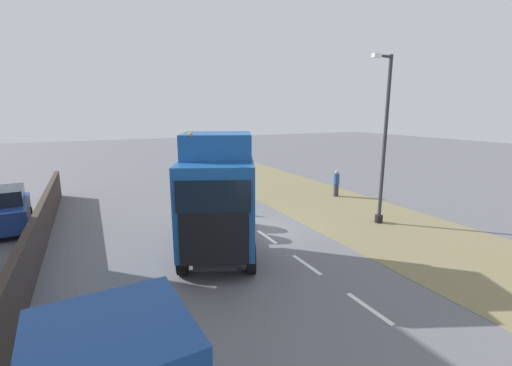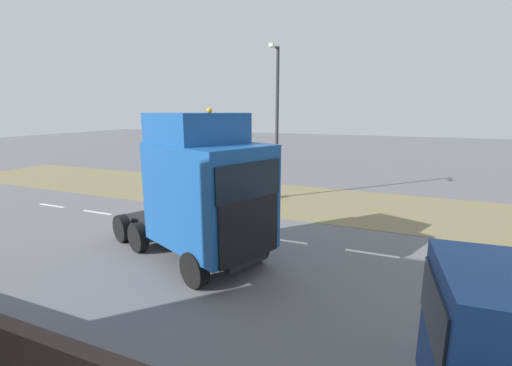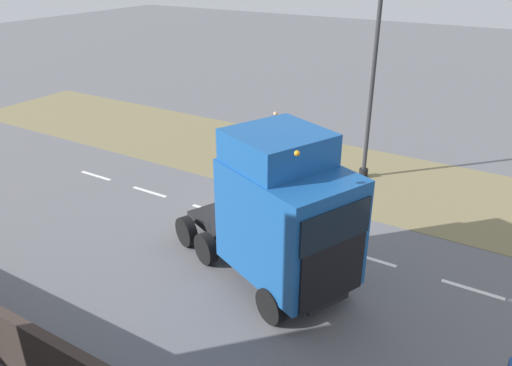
% 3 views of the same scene
% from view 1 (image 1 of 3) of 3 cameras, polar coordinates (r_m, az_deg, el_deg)
% --- Properties ---
extents(ground_plane, '(120.00, 120.00, 0.00)m').
position_cam_1_polar(ground_plane, '(16.50, 0.31, -7.94)').
color(ground_plane, slate).
rests_on(ground_plane, ground).
extents(grass_verge, '(7.00, 44.00, 0.01)m').
position_cam_1_polar(grass_verge, '(19.76, 16.18, -5.03)').
color(grass_verge, olive).
rests_on(grass_verge, ground).
extents(lane_markings, '(0.16, 17.80, 0.00)m').
position_cam_1_polar(lane_markings, '(17.09, -0.73, -7.22)').
color(lane_markings, white).
rests_on(lane_markings, ground).
extents(boundary_wall, '(0.25, 24.00, 1.70)m').
position_cam_1_polar(boundary_wall, '(14.86, -33.02, -8.74)').
color(boundary_wall, '#382D28').
rests_on(boundary_wall, ground).
extents(lorry_cab, '(4.91, 6.85, 4.96)m').
position_cam_1_polar(lorry_cab, '(12.71, -6.38, -2.68)').
color(lorry_cab, black).
rests_on(lorry_cab, ground).
extents(parked_car, '(2.33, 4.51, 2.00)m').
position_cam_1_polar(parked_car, '(20.31, -36.31, -3.62)').
color(parked_car, navy).
rests_on(parked_car, ground).
extents(lamp_post, '(1.32, 0.39, 8.17)m').
position_cam_1_polar(lamp_post, '(17.91, 20.43, 5.13)').
color(lamp_post, black).
rests_on(lamp_post, ground).
extents(pedestrian, '(0.39, 0.39, 1.77)m').
position_cam_1_polar(pedestrian, '(23.38, 13.23, -0.10)').
color(pedestrian, '#333338').
rests_on(pedestrian, ground).
extents(traffic_cone_lead, '(0.36, 0.36, 0.58)m').
position_cam_1_polar(traffic_cone_lead, '(18.68, -0.82, -4.64)').
color(traffic_cone_lead, black).
rests_on(traffic_cone_lead, ground).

